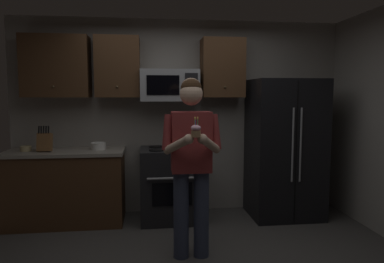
{
  "coord_description": "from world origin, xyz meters",
  "views": [
    {
      "loc": [
        -0.42,
        -3.08,
        1.6
      ],
      "look_at": [
        -0.01,
        0.26,
        1.25
      ],
      "focal_mm": 33.02,
      "sensor_mm": 36.0,
      "label": 1
    }
  ],
  "objects_px": {
    "cupcake": "(196,131)",
    "knife_block": "(45,142)",
    "oven_range": "(171,184)",
    "microwave": "(169,86)",
    "bowl_small_colored": "(26,148)",
    "person": "(191,158)",
    "refrigerator": "(285,149)",
    "bowl_large_white": "(98,146)"
  },
  "relations": [
    {
      "from": "bowl_large_white",
      "to": "person",
      "type": "height_order",
      "value": "person"
    },
    {
      "from": "oven_range",
      "to": "person",
      "type": "distance_m",
      "value": 1.24
    },
    {
      "from": "knife_block",
      "to": "bowl_small_colored",
      "type": "height_order",
      "value": "knife_block"
    },
    {
      "from": "refrigerator",
      "to": "cupcake",
      "type": "height_order",
      "value": "refrigerator"
    },
    {
      "from": "microwave",
      "to": "cupcake",
      "type": "relative_size",
      "value": 4.26
    },
    {
      "from": "oven_range",
      "to": "refrigerator",
      "type": "relative_size",
      "value": 0.52
    },
    {
      "from": "microwave",
      "to": "person",
      "type": "relative_size",
      "value": 0.42
    },
    {
      "from": "microwave",
      "to": "bowl_large_white",
      "type": "relative_size",
      "value": 3.94
    },
    {
      "from": "bowl_small_colored",
      "to": "oven_range",
      "type": "bearing_deg",
      "value": -0.87
    },
    {
      "from": "bowl_small_colored",
      "to": "cupcake",
      "type": "bearing_deg",
      "value": -37.71
    },
    {
      "from": "oven_range",
      "to": "bowl_small_colored",
      "type": "height_order",
      "value": "bowl_small_colored"
    },
    {
      "from": "knife_block",
      "to": "person",
      "type": "xyz_separation_m",
      "value": [
        1.66,
        -1.08,
        -0.04
      ]
    },
    {
      "from": "bowl_small_colored",
      "to": "cupcake",
      "type": "distance_m",
      "value": 2.42
    },
    {
      "from": "refrigerator",
      "to": "oven_range",
      "type": "bearing_deg",
      "value": 178.5
    },
    {
      "from": "bowl_large_white",
      "to": "cupcake",
      "type": "xyz_separation_m",
      "value": [
        1.03,
        -1.49,
        0.33
      ]
    },
    {
      "from": "oven_range",
      "to": "bowl_small_colored",
      "type": "distance_m",
      "value": 1.83
    },
    {
      "from": "knife_block",
      "to": "microwave",
      "type": "bearing_deg",
      "value": 5.59
    },
    {
      "from": "refrigerator",
      "to": "person",
      "type": "relative_size",
      "value": 1.02
    },
    {
      "from": "oven_range",
      "to": "cupcake",
      "type": "relative_size",
      "value": 5.36
    },
    {
      "from": "cupcake",
      "to": "oven_range",
      "type": "bearing_deg",
      "value": 95.36
    },
    {
      "from": "knife_block",
      "to": "person",
      "type": "relative_size",
      "value": 0.18
    },
    {
      "from": "person",
      "to": "cupcake",
      "type": "xyz_separation_m",
      "value": [
        0.0,
        -0.33,
        0.3
      ]
    },
    {
      "from": "knife_block",
      "to": "bowl_large_white",
      "type": "relative_size",
      "value": 1.7
    },
    {
      "from": "cupcake",
      "to": "knife_block",
      "type": "bearing_deg",
      "value": 139.6
    },
    {
      "from": "microwave",
      "to": "bowl_small_colored",
      "type": "distance_m",
      "value": 1.92
    },
    {
      "from": "knife_block",
      "to": "cupcake",
      "type": "height_order",
      "value": "cupcake"
    },
    {
      "from": "microwave",
      "to": "knife_block",
      "type": "height_order",
      "value": "microwave"
    },
    {
      "from": "bowl_small_colored",
      "to": "bowl_large_white",
      "type": "bearing_deg",
      "value": 1.56
    },
    {
      "from": "person",
      "to": "oven_range",
      "type": "bearing_deg",
      "value": 96.93
    },
    {
      "from": "oven_range",
      "to": "microwave",
      "type": "xyz_separation_m",
      "value": [
        0.0,
        0.12,
        1.26
      ]
    },
    {
      "from": "oven_range",
      "to": "knife_block",
      "type": "bearing_deg",
      "value": -178.89
    },
    {
      "from": "person",
      "to": "cupcake",
      "type": "distance_m",
      "value": 0.44
    },
    {
      "from": "refrigerator",
      "to": "person",
      "type": "bearing_deg",
      "value": -141.87
    },
    {
      "from": "bowl_large_white",
      "to": "knife_block",
      "type": "bearing_deg",
      "value": -172.67
    },
    {
      "from": "knife_block",
      "to": "bowl_small_colored",
      "type": "distance_m",
      "value": 0.26
    },
    {
      "from": "bowl_large_white",
      "to": "bowl_small_colored",
      "type": "xyz_separation_m",
      "value": [
        -0.86,
        -0.02,
        -0.01
      ]
    },
    {
      "from": "refrigerator",
      "to": "knife_block",
      "type": "height_order",
      "value": "refrigerator"
    },
    {
      "from": "person",
      "to": "knife_block",
      "type": "bearing_deg",
      "value": 146.87
    },
    {
      "from": "oven_range",
      "to": "cupcake",
      "type": "distance_m",
      "value": 1.67
    },
    {
      "from": "oven_range",
      "to": "knife_block",
      "type": "height_order",
      "value": "knife_block"
    },
    {
      "from": "person",
      "to": "refrigerator",
      "type": "bearing_deg",
      "value": 38.13
    },
    {
      "from": "microwave",
      "to": "bowl_small_colored",
      "type": "relative_size",
      "value": 5.51
    }
  ]
}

